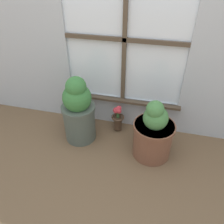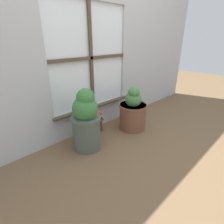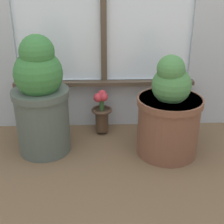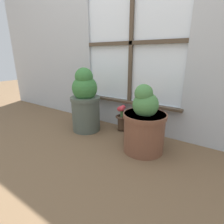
# 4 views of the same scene
# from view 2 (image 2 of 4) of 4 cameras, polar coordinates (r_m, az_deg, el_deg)

# --- Properties ---
(ground_plane) EXTENTS (10.00, 10.00, 0.00)m
(ground_plane) POSITION_cam_2_polar(r_m,az_deg,el_deg) (2.03, 3.14, -9.65)
(ground_plane) COLOR brown
(wall_with_window) EXTENTS (4.40, 0.10, 2.50)m
(wall_with_window) POSITION_cam_2_polar(r_m,az_deg,el_deg) (2.10, -7.68, 27.67)
(wall_with_window) COLOR #B2B7BC
(wall_with_window) RESTS_ON ground_plane
(potted_plant_left) EXTENTS (0.31, 0.31, 0.66)m
(potted_plant_left) POSITION_cam_2_polar(r_m,az_deg,el_deg) (1.80, -8.47, -3.00)
(potted_plant_left) COLOR #4C564C
(potted_plant_left) RESTS_ON ground_plane
(potted_plant_right) EXTENTS (0.35, 0.35, 0.56)m
(potted_plant_right) POSITION_cam_2_polar(r_m,az_deg,el_deg) (2.23, 6.78, 0.21)
(potted_plant_right) COLOR brown
(potted_plant_right) RESTS_ON ground_plane
(flower_vase) EXTENTS (0.13, 0.13, 0.28)m
(flower_vase) POSITION_cam_2_polar(r_m,az_deg,el_deg) (2.18, -4.42, -2.52)
(flower_vase) COLOR #473323
(flower_vase) RESTS_ON ground_plane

